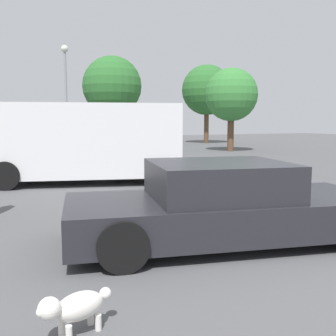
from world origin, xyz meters
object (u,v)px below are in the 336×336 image
object	(u,v)px
dog	(74,307)
van_white	(86,141)
sedan_foreground	(223,205)
light_post_far	(66,79)

from	to	relation	value
dog	van_white	distance (m)	8.57
sedan_foreground	dog	distance (m)	3.09
sedan_foreground	van_white	distance (m)	6.61
light_post_far	sedan_foreground	bearing A→B (deg)	-94.60
dog	light_post_far	world-z (taller)	light_post_far
dog	sedan_foreground	bearing A→B (deg)	-163.51
sedan_foreground	van_white	xyz separation A→B (m)	(-0.47, 6.56, 0.68)
dog	van_white	size ratio (longest dim) A/B	0.12
sedan_foreground	van_white	size ratio (longest dim) A/B	0.87
light_post_far	van_white	bearing A→B (deg)	-98.71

